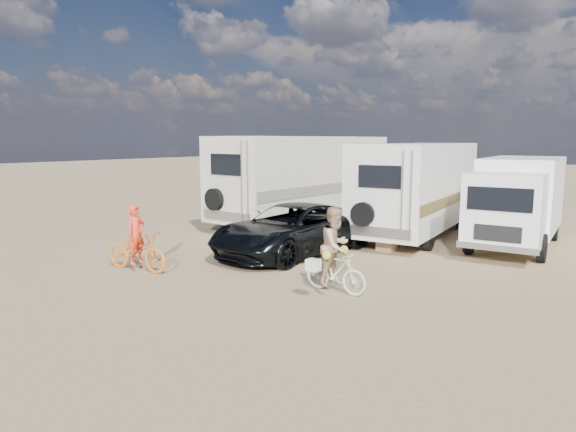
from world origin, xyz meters
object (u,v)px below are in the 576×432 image
Objects in this scene: rv_main at (417,190)px; bike_man at (137,251)px; rider_man at (136,241)px; rider_woman at (336,254)px; crate at (386,244)px; box_truck at (517,203)px; bike_woman at (335,272)px; dark_suv at (292,229)px; rv_left at (303,180)px; cooler at (338,236)px.

rv_main is 3.71× the size of bike_man.
rider_man is 0.89× the size of rider_woman.
rider_man is at bearing -119.02° from rv_main.
bike_man is 0.26m from rider_man.
rider_woman is at bearing -78.91° from crate.
bike_woman is (-2.17, -7.65, -0.94)m from box_truck.
dark_suv is (-1.93, -5.00, -0.90)m from rv_main.
rv_main is 7.73m from rider_woman.
dark_suv is (3.01, -5.06, -1.02)m from rv_left.
rv_main is 9.94m from bike_man.
bike_man reaches higher than cooler.
rider_man is at bearing -133.03° from box_truck.
box_truck reaches higher than dark_suv.
rv_left is 9.16m from bike_man.
rv_main is 1.19× the size of box_truck.
crate is (-0.92, 4.71, -0.28)m from bike_woman.
crate is at bearing 49.74° from dark_suv.
rider_man is at bearing 107.60° from bike_woman.
bike_man is 7.46m from crate.
cooler is 1.14× the size of crate.
rider_man is at bearing -0.00° from bike_man.
rv_main is 12.77× the size of cooler.
bike_woman is at bearing -48.04° from rv_left.
box_truck reaches higher than bike_man.
rider_man is (0.00, 0.00, 0.26)m from bike_man.
cooler is 1.89m from crate.
bike_woman reaches higher than crate.
rider_woman reaches higher than rider_man.
rv_left is 5.51× the size of rider_man.
rider_woman is at bearing -54.83° from cooler.
rider_woman is at bearing -35.04° from dark_suv.
rv_left reaches higher than bike_woman.
cooler is (-2.80, 4.92, -0.66)m from rider_woman.
bike_man is at bearing -105.71° from cooler.
bike_woman is at bearing -109.43° from box_truck.
cooler reaches higher than crate.
rv_left is (-4.94, 0.06, 0.13)m from rv_main.
rv_left reaches higher than crate.
rider_woman is (3.06, -2.61, 0.14)m from dark_suv.
dark_suv is at bearing -35.85° from rider_man.
dark_suv is 3.05m from crate.
rv_left is 9.13m from rider_man.
dark_suv reaches higher than bike_woman.
rv_left reaches higher than rider_man.
box_truck reaches higher than crate.
box_truck is 5.79m from cooler.
cooler is at bearing -28.36° from bike_man.
rv_main is 14.59× the size of crate.
rider_man is (-5.25, -1.37, 0.31)m from bike_woman.
bike_man is at bearing -133.03° from box_truck.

